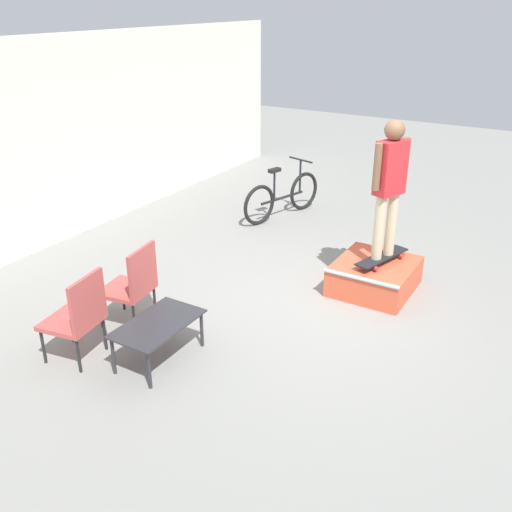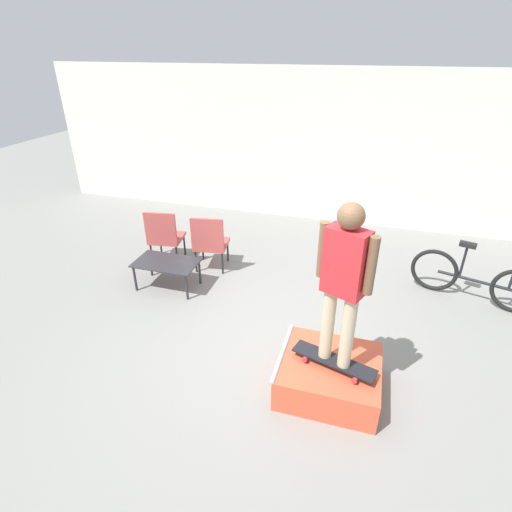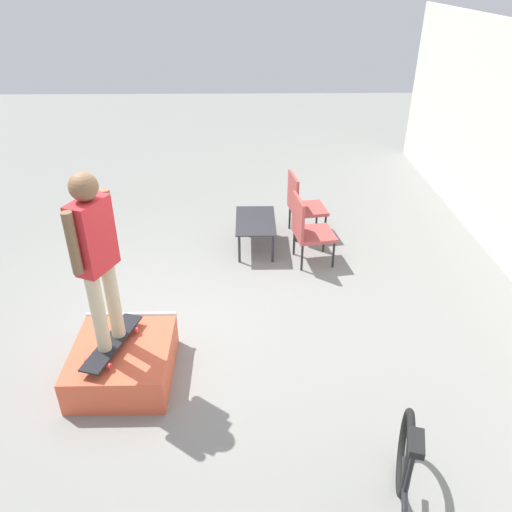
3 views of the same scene
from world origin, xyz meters
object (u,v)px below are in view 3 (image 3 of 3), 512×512
(skateboard_on_ramp, at_px, (113,342))
(skate_ramp_box, at_px, (124,361))
(coffee_table, at_px, (256,223))
(patio_chair_right, at_px, (308,228))
(person_skater, at_px, (95,250))
(patio_chair_left, at_px, (302,203))

(skateboard_on_ramp, bearing_deg, skate_ramp_box, 134.56)
(coffee_table, distance_m, patio_chair_right, 0.83)
(skate_ramp_box, distance_m, patio_chair_right, 3.05)
(skateboard_on_ramp, bearing_deg, person_skater, 16.15)
(patio_chair_left, bearing_deg, person_skater, 136.17)
(person_skater, bearing_deg, skate_ramp_box, 141.39)
(person_skater, xyz_separation_m, coffee_table, (-2.68, 1.43, -1.09))
(person_skater, bearing_deg, patio_chair_left, 168.29)
(person_skater, bearing_deg, patio_chair_right, 159.66)
(patio_chair_left, distance_m, patio_chair_right, 0.82)
(coffee_table, height_order, patio_chair_right, patio_chair_right)
(skate_ramp_box, distance_m, person_skater, 1.29)
(skate_ramp_box, bearing_deg, skateboard_on_ramp, -61.59)
(skate_ramp_box, distance_m, coffee_table, 2.98)
(skate_ramp_box, xyz_separation_m, coffee_table, (-2.64, 1.36, 0.20))
(person_skater, distance_m, patio_chair_left, 3.85)
(skate_ramp_box, relative_size, patio_chair_right, 1.11)
(person_skater, distance_m, patio_chair_right, 3.24)
(skate_ramp_box, height_order, coffee_table, coffee_table)
(skateboard_on_ramp, distance_m, coffee_table, 3.03)
(skate_ramp_box, height_order, person_skater, person_skater)
(skate_ramp_box, height_order, skateboard_on_ramp, skateboard_on_ramp)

